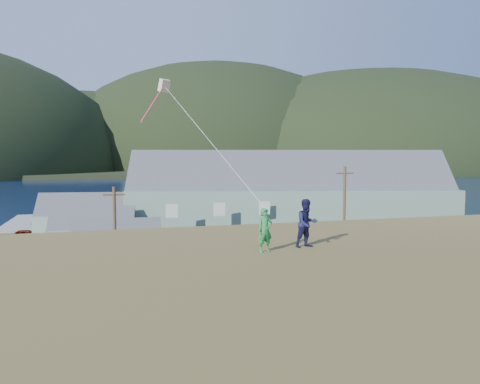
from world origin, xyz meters
name	(u,v)px	position (x,y,z in m)	size (l,w,h in m)	color
ground	(173,295)	(0.00, 0.00, 0.00)	(900.00, 900.00, 0.00)	#0A1638
grass_strip	(176,303)	(0.00, -2.00, 0.05)	(110.00, 8.00, 0.10)	#4C3D19
waterfront_lot	(153,250)	(0.00, 17.00, 0.06)	(72.00, 36.00, 0.12)	#28282B
wharf	(101,220)	(-6.00, 40.00, 0.45)	(26.00, 14.00, 0.90)	gray
far_shore	(117,167)	(0.00, 330.00, 1.00)	(900.00, 320.00, 2.00)	black
far_hills	(173,167)	(35.59, 279.38, 2.00)	(760.00, 265.00, 143.00)	black
lodge	(289,199)	(16.58, 18.20, 5.18)	(39.85, 19.50, 13.51)	slate
shed_palegreen_near	(93,234)	(-6.32, 15.86, 2.37)	(9.19, 6.33, 6.26)	gray
shed_white	(117,250)	(-3.95, 6.74, 2.34)	(7.90, 5.52, 6.06)	silver
shed_palegreen_far	(83,219)	(-7.76, 25.06, 2.76)	(11.49, 7.54, 7.22)	gray
utility_poles	(156,234)	(-1.03, 1.50, 4.55)	(30.98, 0.24, 9.54)	#47331E
parked_cars	(85,240)	(-7.45, 21.60, 0.81)	(19.07, 13.50, 1.43)	navy
kite_flyer_green	(265,230)	(0.97, -19.06, 7.99)	(0.58, 0.38, 1.59)	#227E39
kite_flyer_navy	(307,223)	(2.77, -18.66, 8.12)	(0.89, 0.69, 1.83)	#15173C
kite_rig	(164,90)	(-2.00, -13.70, 13.58)	(2.09, 3.12, 8.07)	beige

